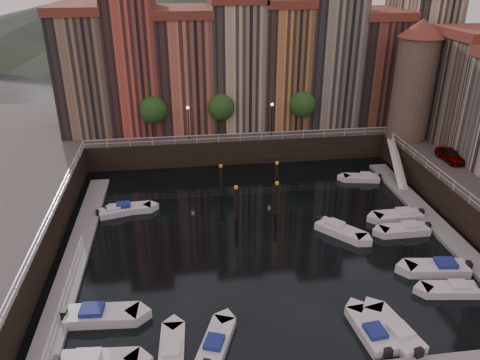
{
  "coord_description": "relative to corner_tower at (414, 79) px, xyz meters",
  "views": [
    {
      "loc": [
        -6.96,
        -35.83,
        22.53
      ],
      "look_at": [
        -1.63,
        4.0,
        3.59
      ],
      "focal_mm": 35.0,
      "sensor_mm": 36.0,
      "label": 1
    }
  ],
  "objects": [
    {
      "name": "boat_left_4",
      "position": [
        -32.51,
        -8.72,
        -9.85
      ],
      "size": [
        4.44,
        1.78,
        1.01
      ],
      "rotation": [
        0.0,
        0.0,
        0.04
      ],
      "color": "silver",
      "rests_on": "ground"
    },
    {
      "name": "gangway",
      "position": [
        -2.9,
        -4.5,
        -8.28
      ],
      "size": [
        2.78,
        8.32,
        3.73
      ],
      "color": "white",
      "rests_on": "ground"
    },
    {
      "name": "dock_right",
      "position": [
        -3.8,
        -15.5,
        -10.02
      ],
      "size": [
        2.0,
        28.0,
        0.35
      ],
      "primitive_type": "cube",
      "color": "gray",
      "rests_on": "ground"
    },
    {
      "name": "promenade_trees",
      "position": [
        -21.33,
        3.7,
        -3.61
      ],
      "size": [
        21.2,
        3.2,
        5.2
      ],
      "color": "black",
      "rests_on": "quay_far"
    },
    {
      "name": "boat_left_3",
      "position": [
        -33.44,
        -9.1,
        -9.87
      ],
      "size": [
        4.31,
        2.5,
        0.97
      ],
      "rotation": [
        0.0,
        0.0,
        0.26
      ],
      "color": "silver",
      "rests_on": "ground"
    },
    {
      "name": "ground",
      "position": [
        -20.0,
        -14.5,
        -10.19
      ],
      "size": [
        200.0,
        200.0,
        0.0
      ],
      "primitive_type": "plane",
      "color": "black",
      "rests_on": "ground"
    },
    {
      "name": "boat_left_1",
      "position": [
        -33.14,
        -24.19,
        -9.79
      ],
      "size": [
        5.24,
        2.22,
        1.19
      ],
      "rotation": [
        0.0,
        0.0,
        -0.07
      ],
      "color": "silver",
      "rests_on": "ground"
    },
    {
      "name": "far_terrace",
      "position": [
        -16.69,
        9.0,
        0.76
      ],
      "size": [
        48.7,
        10.3,
        17.5
      ],
      "color": "#826A53",
      "rests_on": "quay_far"
    },
    {
      "name": "boat_right_1",
      "position": [
        -7.31,
        -22.15,
        -9.8
      ],
      "size": [
        5.19,
        2.45,
        1.17
      ],
      "rotation": [
        0.0,
        0.0,
        3.01
      ],
      "color": "silver",
      "rests_on": "ground"
    },
    {
      "name": "dock_left",
      "position": [
        -36.2,
        -15.5,
        -10.02
      ],
      "size": [
        2.0,
        28.0,
        0.35
      ],
      "primitive_type": "cube",
      "color": "gray",
      "rests_on": "ground"
    },
    {
      "name": "boat_near_1",
      "position": [
        -25.47,
        -27.66,
        -9.85
      ],
      "size": [
        2.95,
        4.46,
        1.01
      ],
      "rotation": [
        0.0,
        0.0,
        1.21
      ],
      "color": "silver",
      "rests_on": "ground"
    },
    {
      "name": "mountains",
      "position": [
        -18.28,
        95.5,
        -2.28
      ],
      "size": [
        145.0,
        100.0,
        18.0
      ],
      "color": "#2D382D",
      "rests_on": "ground"
    },
    {
      "name": "boat_right_0",
      "position": [
        -7.62,
        -24.71,
        -9.86
      ],
      "size": [
        4.38,
        2.07,
        0.99
      ],
      "rotation": [
        0.0,
        0.0,
        3.01
      ],
      "color": "silver",
      "rests_on": "ground"
    },
    {
      "name": "boat_right_3",
      "position": [
        -6.71,
        -13.76,
        -9.82
      ],
      "size": [
        4.8,
        1.78,
        1.1
      ],
      "rotation": [
        0.0,
        0.0,
        3.15
      ],
      "color": "silver",
      "rests_on": "ground"
    },
    {
      "name": "boat_near_2",
      "position": [
        -15.25,
        -28.07,
        -9.84
      ],
      "size": [
        2.09,
        4.71,
        1.06
      ],
      "rotation": [
        0.0,
        0.0,
        1.67
      ],
      "color": "silver",
      "rests_on": "ground"
    },
    {
      "name": "boat_near_0",
      "position": [
        -28.28,
        -27.85,
        -9.86
      ],
      "size": [
        1.76,
        4.3,
        0.98
      ],
      "rotation": [
        0.0,
        0.0,
        1.52
      ],
      "color": "silver",
      "rests_on": "ground"
    },
    {
      "name": "boat_right_2",
      "position": [
        -7.25,
        -16.21,
        -9.83
      ],
      "size": [
        4.64,
        1.7,
        1.07
      ],
      "rotation": [
        0.0,
        0.0,
        3.14
      ],
      "color": "silver",
      "rests_on": "ground"
    },
    {
      "name": "boat_right_4",
      "position": [
        -6.98,
        -4.89,
        -9.87
      ],
      "size": [
        4.23,
        2.19,
        0.95
      ],
      "rotation": [
        0.0,
        0.0,
        2.96
      ],
      "color": "silver",
      "rests_on": "ground"
    },
    {
      "name": "mooring_pilings",
      "position": [
        -20.14,
        -8.87,
        -8.54
      ],
      "size": [
        6.25,
        5.54,
        3.78
      ],
      "color": "black",
      "rests_on": "ground"
    },
    {
      "name": "boat_near_3",
      "position": [
        -13.7,
        -28.28,
        -9.82
      ],
      "size": [
        2.76,
        5.02,
        1.12
      ],
      "rotation": [
        0.0,
        0.0,
        1.8
      ],
      "color": "silver",
      "rests_on": "ground"
    },
    {
      "name": "railings",
      "position": [
        -20.0,
        -9.62,
        -6.41
      ],
      "size": [
        36.08,
        34.04,
        0.52
      ],
      "color": "white",
      "rests_on": "ground"
    },
    {
      "name": "quay_far",
      "position": [
        -20.0,
        11.5,
        -8.69
      ],
      "size": [
        80.0,
        20.0,
        3.0
      ],
      "primitive_type": "cube",
      "color": "black",
      "rests_on": "ground"
    },
    {
      "name": "car_a",
      "position": [
        1.3,
        -7.68,
        -6.53
      ],
      "size": [
        1.81,
        4.0,
        1.33
      ],
      "primitive_type": "imported",
      "rotation": [
        0.0,
        0.0,
        0.06
      ],
      "color": "gray",
      "rests_on": "quay_right"
    },
    {
      "name": "corner_tower",
      "position": [
        0.0,
        0.0,
        0.0
      ],
      "size": [
        5.2,
        5.2,
        13.8
      ],
      "color": "#6B5B4C",
      "rests_on": "quay_right"
    },
    {
      "name": "street_lamps",
      "position": [
        -21.0,
        2.7,
        -4.3
      ],
      "size": [
        10.36,
        0.36,
        4.18
      ],
      "color": "black",
      "rests_on": "quay_far"
    },
    {
      "name": "boat_extra_197",
      "position": [
        -13.2,
        -15.51,
        -9.82
      ],
      "size": [
        4.28,
        4.57,
        1.11
      ],
      "rotation": [
        0.0,
        0.0,
        5.42
      ],
      "color": "silver",
      "rests_on": "ground"
    }
  ]
}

